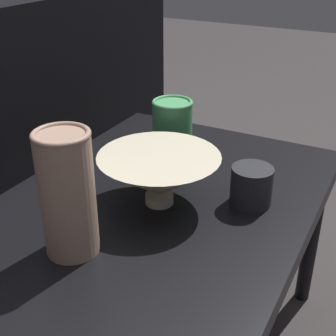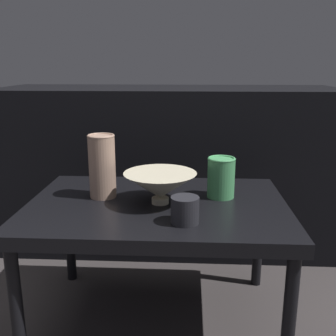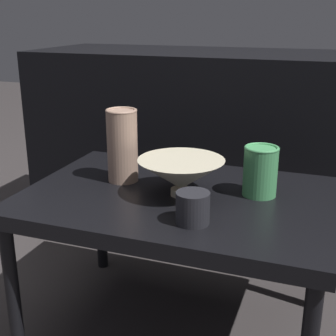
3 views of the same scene
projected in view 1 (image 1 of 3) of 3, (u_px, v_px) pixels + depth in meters
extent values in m
cube|color=black|center=(153.00, 213.00, 0.88)|extent=(0.80, 0.55, 0.04)
cylinder|color=black|center=(311.00, 238.00, 1.16)|extent=(0.04, 0.04, 0.38)
cylinder|color=black|center=(144.00, 192.00, 1.36)|extent=(0.04, 0.04, 0.38)
cylinder|color=beige|center=(159.00, 198.00, 0.87)|extent=(0.05, 0.05, 0.02)
cone|color=beige|center=(159.00, 175.00, 0.84)|extent=(0.22, 0.22, 0.08)
cylinder|color=tan|center=(68.00, 195.00, 0.70)|extent=(0.08, 0.08, 0.20)
torus|color=tan|center=(61.00, 134.00, 0.65)|extent=(0.09, 0.09, 0.01)
cylinder|color=#47995B|center=(172.00, 130.00, 1.02)|extent=(0.09, 0.09, 0.13)
torus|color=#47995B|center=(172.00, 103.00, 0.99)|extent=(0.09, 0.09, 0.01)
cylinder|color=#232328|center=(251.00, 186.00, 0.85)|extent=(0.08, 0.08, 0.07)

